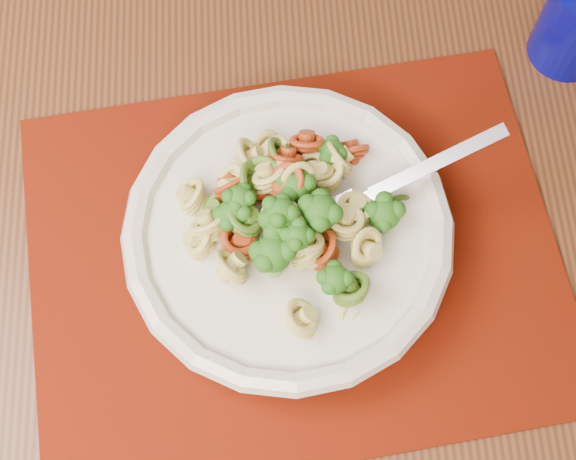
# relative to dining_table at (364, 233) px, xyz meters

# --- Properties ---
(dining_table) EXTENTS (1.57, 1.27, 0.70)m
(dining_table) POSITION_rel_dining_table_xyz_m (0.00, 0.00, 0.00)
(dining_table) COLOR #583118
(dining_table) RESTS_ON ground
(placemat) EXTENTS (0.52, 0.48, 0.00)m
(placemat) POSITION_rel_dining_table_xyz_m (-0.05, -0.07, 0.10)
(placemat) COLOR #5D1104
(placemat) RESTS_ON dining_table
(pasta_bowl) EXTENTS (0.26, 0.26, 0.05)m
(pasta_bowl) POSITION_rel_dining_table_xyz_m (-0.06, -0.07, 0.13)
(pasta_bowl) COLOR beige
(pasta_bowl) RESTS_ON placemat
(pasta_broccoli_heap) EXTENTS (0.22, 0.22, 0.06)m
(pasta_broccoli_heap) POSITION_rel_dining_table_xyz_m (-0.06, -0.07, 0.14)
(pasta_broccoli_heap) COLOR #D8C76A
(pasta_broccoli_heap) RESTS_ON pasta_bowl
(fork) EXTENTS (0.16, 0.13, 0.08)m
(fork) POSITION_rel_dining_table_xyz_m (-0.02, -0.04, 0.14)
(fork) COLOR silver
(fork) RESTS_ON pasta_bowl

